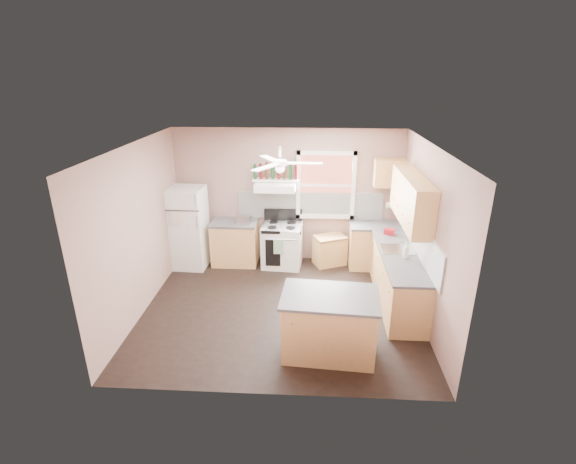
# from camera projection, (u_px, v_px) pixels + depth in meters

# --- Properties ---
(floor) EXTENTS (4.50, 4.50, 0.00)m
(floor) POSITION_uv_depth(u_px,v_px,m) (281.00, 308.00, 6.99)
(floor) COLOR black
(floor) RESTS_ON ground
(ceiling) EXTENTS (4.50, 4.50, 0.00)m
(ceiling) POSITION_uv_depth(u_px,v_px,m) (280.00, 146.00, 6.00)
(ceiling) COLOR white
(ceiling) RESTS_ON ground
(wall_back) EXTENTS (4.50, 0.05, 2.70)m
(wall_back) POSITION_uv_depth(u_px,v_px,m) (288.00, 196.00, 8.38)
(wall_back) COLOR #8F6B62
(wall_back) RESTS_ON ground
(wall_right) EXTENTS (0.05, 4.00, 2.70)m
(wall_right) POSITION_uv_depth(u_px,v_px,m) (429.00, 236.00, 6.37)
(wall_right) COLOR #8F6B62
(wall_right) RESTS_ON ground
(wall_left) EXTENTS (0.05, 4.00, 2.70)m
(wall_left) POSITION_uv_depth(u_px,v_px,m) (138.00, 230.00, 6.62)
(wall_left) COLOR #8F6B62
(wall_left) RESTS_ON ground
(backsplash_back) EXTENTS (2.90, 0.03, 0.55)m
(backsplash_back) POSITION_uv_depth(u_px,v_px,m) (310.00, 205.00, 8.38)
(backsplash_back) COLOR white
(backsplash_back) RESTS_ON wall_back
(backsplash_right) EXTENTS (0.03, 2.60, 0.55)m
(backsplash_right) POSITION_uv_depth(u_px,v_px,m) (420.00, 239.00, 6.72)
(backsplash_right) COLOR white
(backsplash_right) RESTS_ON wall_right
(window_view) EXTENTS (1.00, 0.02, 1.20)m
(window_view) POSITION_uv_depth(u_px,v_px,m) (326.00, 185.00, 8.21)
(window_view) COLOR brown
(window_view) RESTS_ON wall_back
(window_frame) EXTENTS (1.16, 0.07, 1.36)m
(window_frame) POSITION_uv_depth(u_px,v_px,m) (326.00, 186.00, 8.18)
(window_frame) COLOR white
(window_frame) RESTS_ON wall_back
(refrigerator) EXTENTS (0.72, 0.70, 1.62)m
(refrigerator) POSITION_uv_depth(u_px,v_px,m) (188.00, 228.00, 8.23)
(refrigerator) COLOR white
(refrigerator) RESTS_ON floor
(base_cabinet_left) EXTENTS (0.90, 0.60, 0.86)m
(base_cabinet_left) POSITION_uv_depth(u_px,v_px,m) (235.00, 243.00, 8.47)
(base_cabinet_left) COLOR tan
(base_cabinet_left) RESTS_ON floor
(counter_left) EXTENTS (0.92, 0.62, 0.04)m
(counter_left) POSITION_uv_depth(u_px,v_px,m) (234.00, 223.00, 8.30)
(counter_left) COLOR #464648
(counter_left) RESTS_ON base_cabinet_left
(toaster) EXTENTS (0.31, 0.22, 0.18)m
(toaster) POSITION_uv_depth(u_px,v_px,m) (244.00, 219.00, 8.15)
(toaster) COLOR silver
(toaster) RESTS_ON counter_left
(stove) EXTENTS (0.81, 0.70, 0.86)m
(stove) POSITION_uv_depth(u_px,v_px,m) (282.00, 245.00, 8.36)
(stove) COLOR white
(stove) RESTS_ON floor
(range_hood) EXTENTS (0.78, 0.50, 0.14)m
(range_hood) POSITION_uv_depth(u_px,v_px,m) (275.00, 187.00, 8.04)
(range_hood) COLOR white
(range_hood) RESTS_ON wall_back
(bottle_shelf) EXTENTS (0.90, 0.26, 0.03)m
(bottle_shelf) POSITION_uv_depth(u_px,v_px,m) (276.00, 180.00, 8.11)
(bottle_shelf) COLOR white
(bottle_shelf) RESTS_ON range_hood
(cart) EXTENTS (0.72, 0.61, 0.61)m
(cart) POSITION_uv_depth(u_px,v_px,m) (330.00, 250.00, 8.46)
(cart) COLOR tan
(cart) RESTS_ON floor
(base_cabinet_corner) EXTENTS (1.00, 0.60, 0.86)m
(base_cabinet_corner) POSITION_uv_depth(u_px,v_px,m) (374.00, 246.00, 8.32)
(base_cabinet_corner) COLOR tan
(base_cabinet_corner) RESTS_ON floor
(base_cabinet_right) EXTENTS (0.60, 2.20, 0.86)m
(base_cabinet_right) POSITION_uv_depth(u_px,v_px,m) (398.00, 280.00, 7.01)
(base_cabinet_right) COLOR tan
(base_cabinet_right) RESTS_ON floor
(counter_corner) EXTENTS (1.02, 0.62, 0.04)m
(counter_corner) POSITION_uv_depth(u_px,v_px,m) (376.00, 225.00, 8.15)
(counter_corner) COLOR #464648
(counter_corner) RESTS_ON base_cabinet_corner
(counter_right) EXTENTS (0.62, 2.22, 0.04)m
(counter_right) POSITION_uv_depth(u_px,v_px,m) (400.00, 255.00, 6.84)
(counter_right) COLOR #464648
(counter_right) RESTS_ON base_cabinet_right
(sink) EXTENTS (0.55, 0.45, 0.03)m
(sink) POSITION_uv_depth(u_px,v_px,m) (397.00, 250.00, 7.02)
(sink) COLOR silver
(sink) RESTS_ON counter_right
(faucet) EXTENTS (0.03, 0.03, 0.14)m
(faucet) POSITION_uv_depth(u_px,v_px,m) (408.00, 246.00, 6.99)
(faucet) COLOR silver
(faucet) RESTS_ON sink
(upper_cabinet_right) EXTENTS (0.33, 1.80, 0.76)m
(upper_cabinet_right) POSITION_uv_depth(u_px,v_px,m) (412.00, 199.00, 6.69)
(upper_cabinet_right) COLOR tan
(upper_cabinet_right) RESTS_ON wall_right
(upper_cabinet_corner) EXTENTS (0.60, 0.33, 0.52)m
(upper_cabinet_corner) POSITION_uv_depth(u_px,v_px,m) (390.00, 173.00, 7.89)
(upper_cabinet_corner) COLOR tan
(upper_cabinet_corner) RESTS_ON wall_back
(paper_towel) EXTENTS (0.26, 0.12, 0.12)m
(paper_towel) POSITION_uv_depth(u_px,v_px,m) (393.00, 205.00, 8.15)
(paper_towel) COLOR white
(paper_towel) RESTS_ON wall_back
(island) EXTENTS (1.29, 0.87, 0.86)m
(island) POSITION_uv_depth(u_px,v_px,m) (329.00, 325.00, 5.75)
(island) COLOR tan
(island) RESTS_ON floor
(island_top) EXTENTS (1.37, 0.95, 0.04)m
(island_top) POSITION_uv_depth(u_px,v_px,m) (330.00, 297.00, 5.59)
(island_top) COLOR #464648
(island_top) RESTS_ON island
(ceiling_fan_hub) EXTENTS (0.20, 0.20, 0.08)m
(ceiling_fan_hub) POSITION_uv_depth(u_px,v_px,m) (280.00, 163.00, 6.09)
(ceiling_fan_hub) COLOR white
(ceiling_fan_hub) RESTS_ON ceiling
(soap_bottle) EXTENTS (0.13, 0.13, 0.26)m
(soap_bottle) POSITION_uv_depth(u_px,v_px,m) (406.00, 250.00, 6.65)
(soap_bottle) COLOR silver
(soap_bottle) RESTS_ON counter_right
(red_caddy) EXTENTS (0.21, 0.18, 0.10)m
(red_caddy) POSITION_uv_depth(u_px,v_px,m) (389.00, 232.00, 7.64)
(red_caddy) COLOR #A20D16
(red_caddy) RESTS_ON counter_right
(wine_bottles) EXTENTS (0.86, 0.06, 0.31)m
(wine_bottles) POSITION_uv_depth(u_px,v_px,m) (276.00, 172.00, 8.05)
(wine_bottles) COLOR #143819
(wine_bottles) RESTS_ON bottle_shelf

